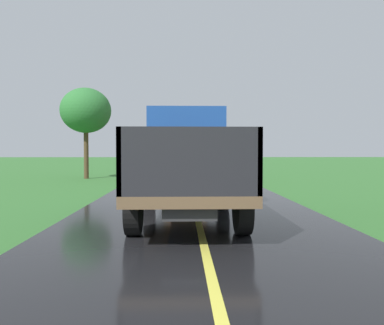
# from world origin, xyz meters

# --- Properties ---
(banana_truck_near) EXTENTS (2.38, 5.82, 2.80)m
(banana_truck_near) POSITION_xyz_m (-0.25, 11.68, 1.48)
(banana_truck_near) COLOR #2D2D30
(banana_truck_near) RESTS_ON road_surface
(banana_truck_far) EXTENTS (2.38, 5.81, 2.80)m
(banana_truck_far) POSITION_xyz_m (-0.20, 24.73, 1.47)
(banana_truck_far) COLOR #2D2D30
(banana_truck_far) RESTS_ON road_surface
(roadside_tree_near_left) EXTENTS (3.03, 3.03, 5.52)m
(roadside_tree_near_left) POSITION_xyz_m (-6.22, 24.75, 4.13)
(roadside_tree_near_left) COLOR #4C3823
(roadside_tree_near_left) RESTS_ON ground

